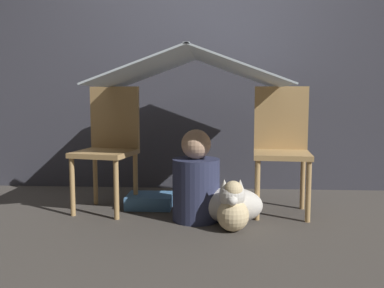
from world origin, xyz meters
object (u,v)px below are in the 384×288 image
person_front (196,183)px  dog (231,203)px  chair_left (109,143)px  chair_right (281,144)px

person_front → dog: (0.24, -0.08, -0.12)m
chair_left → person_front: chair_left is taller
chair_left → person_front: (0.67, -0.26, -0.24)m
chair_right → dog: 0.62m
chair_right → chair_left: bearing=-175.2°
chair_right → person_front: bearing=-152.5°
chair_left → person_front: size_ratio=1.47×
chair_right → person_front: size_ratio=1.47×
chair_left → dog: chair_left is taller
chair_left → person_front: bearing=-9.1°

